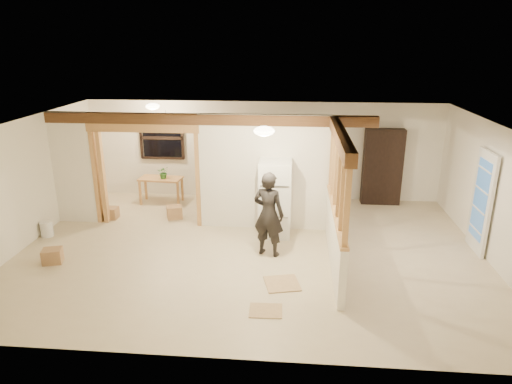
# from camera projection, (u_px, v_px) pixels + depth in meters

# --- Properties ---
(floor) EXTENTS (9.00, 6.50, 0.01)m
(floor) POSITION_uv_depth(u_px,v_px,m) (250.00, 250.00, 9.02)
(floor) COLOR #C6B493
(floor) RESTS_ON ground
(ceiling) EXTENTS (9.00, 6.50, 0.01)m
(ceiling) POSITION_uv_depth(u_px,v_px,m) (249.00, 124.00, 8.22)
(ceiling) COLOR white
(wall_back) EXTENTS (9.00, 0.01, 2.50)m
(wall_back) POSITION_uv_depth(u_px,v_px,m) (262.00, 151.00, 11.69)
(wall_back) COLOR silver
(wall_back) RESTS_ON floor
(wall_front) EXTENTS (9.00, 0.01, 2.50)m
(wall_front) POSITION_uv_depth(u_px,v_px,m) (223.00, 273.00, 5.55)
(wall_front) COLOR silver
(wall_front) RESTS_ON floor
(wall_left) EXTENTS (0.01, 6.50, 2.50)m
(wall_left) POSITION_uv_depth(u_px,v_px,m) (23.00, 184.00, 8.99)
(wall_left) COLOR silver
(wall_left) RESTS_ON floor
(wall_right) EXTENTS (0.01, 6.50, 2.50)m
(wall_right) POSITION_uv_depth(u_px,v_px,m) (497.00, 197.00, 8.25)
(wall_right) COLOR silver
(wall_right) RESTS_ON floor
(partition_left_stub) EXTENTS (0.90, 0.12, 2.50)m
(partition_left_stub) POSITION_uv_depth(u_px,v_px,m) (73.00, 168.00, 10.09)
(partition_left_stub) COLOR white
(partition_left_stub) RESTS_ON floor
(partition_center) EXTENTS (2.80, 0.12, 2.50)m
(partition_center) POSITION_uv_depth(u_px,v_px,m) (265.00, 173.00, 9.74)
(partition_center) COLOR white
(partition_center) RESTS_ON floor
(doorway_frame) EXTENTS (2.46, 0.14, 2.20)m
(doorway_frame) POSITION_uv_depth(u_px,v_px,m) (147.00, 177.00, 10.00)
(doorway_frame) COLOR tan
(doorway_frame) RESTS_ON floor
(header_beam_back) EXTENTS (7.00, 0.18, 0.22)m
(header_beam_back) POSITION_uv_depth(u_px,v_px,m) (207.00, 119.00, 9.48)
(header_beam_back) COLOR #56351D
(header_beam_back) RESTS_ON ceiling
(header_beam_right) EXTENTS (0.18, 3.30, 0.22)m
(header_beam_right) POSITION_uv_depth(u_px,v_px,m) (341.00, 137.00, 7.75)
(header_beam_right) COLOR #56351D
(header_beam_right) RESTS_ON ceiling
(pony_wall) EXTENTS (0.12, 3.20, 1.00)m
(pony_wall) POSITION_uv_depth(u_px,v_px,m) (335.00, 238.00, 8.35)
(pony_wall) COLOR white
(pony_wall) RESTS_ON floor
(stud_partition) EXTENTS (0.14, 3.20, 1.32)m
(stud_partition) POSITION_uv_depth(u_px,v_px,m) (338.00, 178.00, 7.98)
(stud_partition) COLOR tan
(stud_partition) RESTS_ON pony_wall
(window_back) EXTENTS (1.12, 0.10, 1.10)m
(window_back) POSITION_uv_depth(u_px,v_px,m) (162.00, 138.00, 11.73)
(window_back) COLOR black
(window_back) RESTS_ON wall_back
(french_door) EXTENTS (0.12, 0.86, 2.00)m
(french_door) POSITION_uv_depth(u_px,v_px,m) (482.00, 202.00, 8.71)
(french_door) COLOR white
(french_door) RESTS_ON floor
(ceiling_dome_main) EXTENTS (0.36, 0.36, 0.16)m
(ceiling_dome_main) POSITION_uv_depth(u_px,v_px,m) (264.00, 131.00, 7.73)
(ceiling_dome_main) COLOR #FFEABF
(ceiling_dome_main) RESTS_ON ceiling
(ceiling_dome_util) EXTENTS (0.32, 0.32, 0.14)m
(ceiling_dome_util) POSITION_uv_depth(u_px,v_px,m) (153.00, 106.00, 10.61)
(ceiling_dome_util) COLOR #FFEABF
(ceiling_dome_util) RESTS_ON ceiling
(hanging_bulb) EXTENTS (0.07, 0.07, 0.07)m
(hanging_bulb) POSITION_uv_depth(u_px,v_px,m) (166.00, 125.00, 10.00)
(hanging_bulb) COLOR #FFD88C
(hanging_bulb) RESTS_ON ceiling
(refrigerator) EXTENTS (0.66, 0.65, 1.61)m
(refrigerator) POSITION_uv_depth(u_px,v_px,m) (275.00, 199.00, 9.50)
(refrigerator) COLOR white
(refrigerator) RESTS_ON floor
(woman) EXTENTS (0.70, 0.57, 1.66)m
(woman) POSITION_uv_depth(u_px,v_px,m) (269.00, 214.00, 8.59)
(woman) COLOR #2A2726
(woman) RESTS_ON floor
(work_table) EXTENTS (1.09, 0.60, 0.66)m
(work_table) POSITION_uv_depth(u_px,v_px,m) (161.00, 190.00, 11.55)
(work_table) COLOR tan
(work_table) RESTS_ON floor
(potted_plant) EXTENTS (0.33, 0.30, 0.32)m
(potted_plant) POSITION_uv_depth(u_px,v_px,m) (164.00, 172.00, 11.34)
(potted_plant) COLOR #205322
(potted_plant) RESTS_ON work_table
(shop_vac) EXTENTS (0.42, 0.42, 0.52)m
(shop_vac) POSITION_uv_depth(u_px,v_px,m) (86.00, 204.00, 10.82)
(shop_vac) COLOR #B11610
(shop_vac) RESTS_ON floor
(bookshelf) EXTENTS (0.95, 0.32, 1.90)m
(bookshelf) POSITION_uv_depth(u_px,v_px,m) (382.00, 167.00, 11.32)
(bookshelf) COLOR black
(bookshelf) RESTS_ON floor
(bucket) EXTENTS (0.28, 0.28, 0.32)m
(bucket) POSITION_uv_depth(u_px,v_px,m) (47.00, 229.00, 9.61)
(bucket) COLOR white
(bucket) RESTS_ON floor
(box_util_a) EXTENTS (0.42, 0.40, 0.29)m
(box_util_a) POSITION_uv_depth(u_px,v_px,m) (174.00, 212.00, 10.59)
(box_util_a) COLOR #9B724B
(box_util_a) RESTS_ON floor
(box_util_b) EXTENTS (0.29, 0.29, 0.26)m
(box_util_b) POSITION_uv_depth(u_px,v_px,m) (112.00, 213.00, 10.58)
(box_util_b) COLOR #9B724B
(box_util_b) RESTS_ON floor
(box_front) EXTENTS (0.40, 0.36, 0.28)m
(box_front) POSITION_uv_depth(u_px,v_px,m) (52.00, 256.00, 8.46)
(box_front) COLOR #9B724B
(box_front) RESTS_ON floor
(floor_panel_near) EXTENTS (0.68, 0.68, 0.02)m
(floor_panel_near) POSITION_uv_depth(u_px,v_px,m) (282.00, 284.00, 7.76)
(floor_panel_near) COLOR tan
(floor_panel_near) RESTS_ON floor
(floor_panel_far) EXTENTS (0.52, 0.42, 0.02)m
(floor_panel_far) POSITION_uv_depth(u_px,v_px,m) (266.00, 311.00, 6.99)
(floor_panel_far) COLOR tan
(floor_panel_far) RESTS_ON floor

